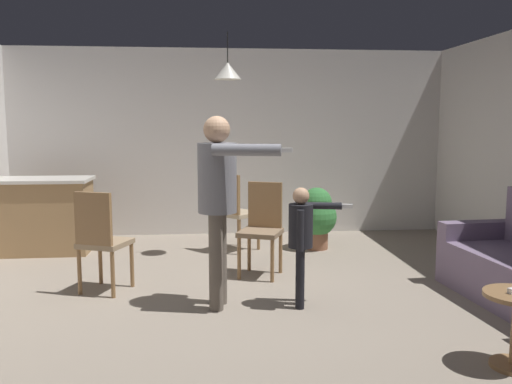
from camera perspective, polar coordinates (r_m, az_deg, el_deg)
ground at (r=4.97m, az=-0.94°, el=-11.86°), size 7.68×7.68×0.00m
wall_back at (r=7.89m, az=-2.75°, el=5.29°), size 6.40×0.10×2.70m
kitchen_counter at (r=7.27m, az=-22.00°, el=-2.33°), size 1.26×0.66×0.95m
person_adult at (r=4.68m, az=-3.98°, el=0.19°), size 0.78×0.61×1.70m
person_child at (r=4.75m, az=4.91°, el=-4.42°), size 0.59×0.31×1.08m
dining_chair_by_counter at (r=5.77m, az=0.67°, el=-3.54°), size 0.55×0.55×1.00m
dining_chair_near_wall at (r=6.83m, az=-2.28°, el=-1.83°), size 0.59×0.59×1.00m
dining_chair_centre_back at (r=5.35m, az=-16.24°, el=-4.71°), size 0.54×0.54×1.00m
potted_plant_corner at (r=7.00m, az=6.48°, el=-2.47°), size 0.53×0.53×0.81m
ceiling_light_pendant at (r=6.47m, az=-3.04°, el=12.81°), size 0.32×0.32×0.55m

